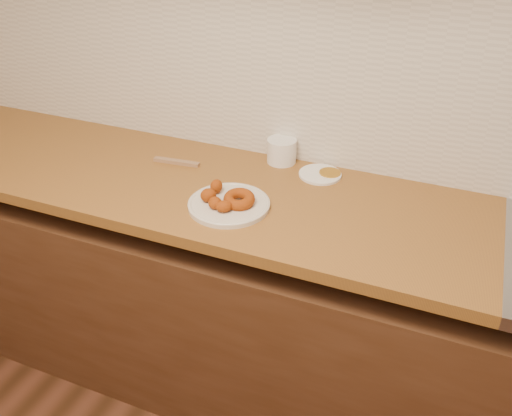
% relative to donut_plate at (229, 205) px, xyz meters
% --- Properties ---
extents(wall_back, '(4.00, 0.02, 2.70)m').
position_rel_donut_plate_xyz_m(wall_back, '(0.31, 0.41, 0.44)').
color(wall_back, tan).
rests_on(wall_back, ground).
extents(base_cabinet, '(3.60, 0.60, 0.77)m').
position_rel_donut_plate_xyz_m(base_cabinet, '(0.31, 0.10, -0.52)').
color(base_cabinet, '#51311E').
rests_on(base_cabinet, floor).
extents(butcher_block, '(2.30, 0.62, 0.04)m').
position_rel_donut_plate_xyz_m(butcher_block, '(-0.34, 0.10, -0.03)').
color(butcher_block, '#8E5C21').
rests_on(butcher_block, base_cabinet).
extents(backsplash, '(3.60, 0.02, 0.60)m').
position_rel_donut_plate_xyz_m(backsplash, '(0.31, 0.40, 0.29)').
color(backsplash, silver).
rests_on(backsplash, wall_back).
extents(donut_plate, '(0.26, 0.26, 0.01)m').
position_rel_donut_plate_xyz_m(donut_plate, '(0.00, 0.00, 0.00)').
color(donut_plate, beige).
rests_on(donut_plate, butcher_block).
extents(ring_donut, '(0.13, 0.14, 0.04)m').
position_rel_donut_plate_xyz_m(ring_donut, '(0.03, 0.01, 0.02)').
color(ring_donut, '#9B3B12').
rests_on(ring_donut, donut_plate).
extents(fried_dough_chunks, '(0.14, 0.15, 0.05)m').
position_rel_donut_plate_xyz_m(fried_dough_chunks, '(-0.04, -0.02, 0.03)').
color(fried_dough_chunks, '#9B3B12').
rests_on(fried_dough_chunks, donut_plate).
extents(plastic_tub, '(0.12, 0.12, 0.09)m').
position_rel_donut_plate_xyz_m(plastic_tub, '(0.05, 0.35, 0.04)').
color(plastic_tub, white).
rests_on(plastic_tub, butcher_block).
extents(tub_lid, '(0.15, 0.15, 0.01)m').
position_rel_donut_plate_xyz_m(tub_lid, '(0.21, 0.31, -0.00)').
color(tub_lid, white).
rests_on(tub_lid, butcher_block).
extents(brass_jar_lid, '(0.08, 0.08, 0.01)m').
position_rel_donut_plate_xyz_m(brass_jar_lid, '(0.24, 0.32, -0.00)').
color(brass_jar_lid, '#B68426').
rests_on(brass_jar_lid, butcher_block).
extents(wooden_utensil, '(0.17, 0.04, 0.01)m').
position_rel_donut_plate_xyz_m(wooden_utensil, '(-0.30, 0.20, -0.00)').
color(wooden_utensil, '#946E4D').
rests_on(wooden_utensil, butcher_block).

